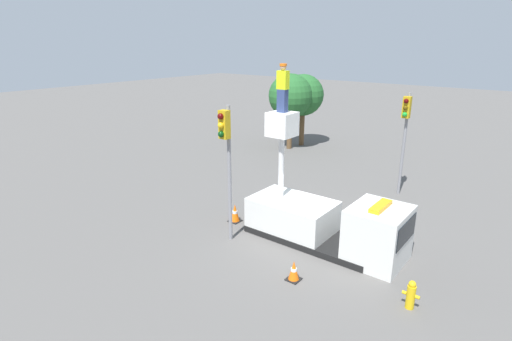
% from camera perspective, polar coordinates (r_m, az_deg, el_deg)
% --- Properties ---
extents(ground_plane, '(120.00, 120.00, 0.00)m').
position_cam_1_polar(ground_plane, '(15.72, 7.99, -9.74)').
color(ground_plane, '#565451').
extents(bucket_truck, '(5.98, 2.10, 4.77)m').
position_cam_1_polar(bucket_truck, '(15.13, 9.62, -7.19)').
color(bucket_truck, black).
rests_on(bucket_truck, ground).
extents(worker, '(0.40, 0.26, 1.75)m').
position_cam_1_polar(worker, '(14.81, 3.84, 11.66)').
color(worker, navy).
rests_on(worker, bucket_truck).
extents(traffic_light_pole, '(0.34, 0.57, 5.16)m').
position_cam_1_polar(traffic_light_pole, '(14.23, -4.27, 3.23)').
color(traffic_light_pole, gray).
rests_on(traffic_light_pole, ground).
extents(traffic_light_across, '(0.34, 0.57, 5.00)m').
position_cam_1_polar(traffic_light_across, '(20.17, 20.54, 6.22)').
color(traffic_light_across, gray).
rests_on(traffic_light_across, ground).
extents(fire_hydrant, '(0.49, 0.25, 0.88)m').
position_cam_1_polar(fire_hydrant, '(12.61, 21.26, -16.22)').
color(fire_hydrant, gold).
rests_on(fire_hydrant, ground).
extents(traffic_cone_rear, '(0.48, 0.48, 0.77)m').
position_cam_1_polar(traffic_cone_rear, '(16.91, -3.02, -6.11)').
color(traffic_cone_rear, black).
rests_on(traffic_cone_rear, ground).
extents(traffic_cone_curbside, '(0.43, 0.43, 0.66)m').
position_cam_1_polar(traffic_cone_curbside, '(13.12, 5.42, -14.10)').
color(traffic_cone_curbside, black).
rests_on(traffic_cone_curbside, ground).
extents(tree_left_bg, '(3.00, 3.00, 5.21)m').
position_cam_1_polar(tree_left_bg, '(27.83, 4.93, 10.52)').
color(tree_left_bg, brown).
rests_on(tree_left_bg, ground).
extents(tree_right_bg, '(2.92, 2.92, 5.10)m').
position_cam_1_polar(tree_right_bg, '(28.92, 6.73, 10.60)').
color(tree_right_bg, brown).
rests_on(tree_right_bg, ground).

